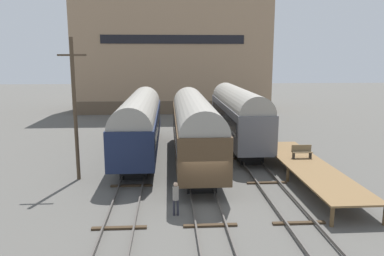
{
  "coord_description": "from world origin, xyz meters",
  "views": [
    {
      "loc": [
        -1.94,
        -19.7,
        7.95
      ],
      "look_at": [
        0.0,
        11.02,
        2.2
      ],
      "focal_mm": 35.0,
      "sensor_mm": 36.0,
      "label": 1
    }
  ],
  "objects": [
    {
      "name": "station_platform",
      "position": [
        7.12,
        3.34,
        1.01
      ],
      "size": [
        2.92,
        13.77,
        1.09
      ],
      "color": "brown",
      "rests_on": "ground"
    },
    {
      "name": "utility_pole",
      "position": [
        -7.97,
        4.64,
        4.79
      ],
      "size": [
        1.8,
        0.24,
        9.26
      ],
      "color": "#473828",
      "rests_on": "ground"
    },
    {
      "name": "track_left",
      "position": [
        -4.34,
        0.0,
        0.14
      ],
      "size": [
        2.6,
        60.0,
        0.26
      ],
      "color": "#4C4742",
      "rests_on": "ground"
    },
    {
      "name": "train_car_grey",
      "position": [
        4.34,
        13.59,
        3.04
      ],
      "size": [
        2.9,
        15.74,
        5.32
      ],
      "color": "black",
      "rests_on": "ground"
    },
    {
      "name": "warehouse_building",
      "position": [
        -1.24,
        39.06,
        9.58
      ],
      "size": [
        28.51,
        10.84,
        19.16
      ],
      "color": "brown",
      "rests_on": "ground"
    },
    {
      "name": "bench",
      "position": [
        7.32,
        5.12,
        1.58
      ],
      "size": [
        1.4,
        0.4,
        0.91
      ],
      "color": "brown",
      "rests_on": "station_platform"
    },
    {
      "name": "person_worker",
      "position": [
        -1.63,
        -1.61,
        1.08
      ],
      "size": [
        0.32,
        0.32,
        1.78
      ],
      "color": "#282833",
      "rests_on": "ground"
    },
    {
      "name": "train_car_navy",
      "position": [
        -4.34,
        11.17,
        2.85
      ],
      "size": [
        3.06,
        17.51,
        5.04
      ],
      "color": "black",
      "rests_on": "ground"
    },
    {
      "name": "train_car_brown",
      "position": [
        0.0,
        8.29,
        2.95
      ],
      "size": [
        3.04,
        17.4,
        5.2
      ],
      "color": "black",
      "rests_on": "ground"
    },
    {
      "name": "track_right",
      "position": [
        4.34,
        0.0,
        0.14
      ],
      "size": [
        2.6,
        60.0,
        0.26
      ],
      "color": "#4C4742",
      "rests_on": "ground"
    },
    {
      "name": "ground_plane",
      "position": [
        0.0,
        0.0,
        0.0
      ],
      "size": [
        200.0,
        200.0,
        0.0
      ],
      "primitive_type": "plane",
      "color": "#56544F"
    },
    {
      "name": "track_middle",
      "position": [
        0.0,
        0.0,
        0.14
      ],
      "size": [
        2.6,
        60.0,
        0.26
      ],
      "color": "#4C4742",
      "rests_on": "ground"
    }
  ]
}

